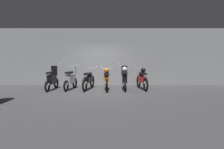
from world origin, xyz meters
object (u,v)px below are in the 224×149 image
object	(u,v)px
motorbike_slot_3	(106,79)
motorbike_slot_4	(124,78)
motorbike_slot_2	(89,80)
motorbike_slot_1	(71,79)
motorbike_slot_5	(142,79)
motorbike_slot_0	(52,79)

from	to	relation	value
motorbike_slot_3	motorbike_slot_4	size ratio (longest dim) A/B	1.16
motorbike_slot_2	motorbike_slot_1	bearing A→B (deg)	-178.25
motorbike_slot_3	motorbike_slot_5	bearing A→B (deg)	6.34
motorbike_slot_4	motorbike_slot_2	bearing A→B (deg)	176.09
motorbike_slot_1	motorbike_slot_3	distance (m)	1.77
motorbike_slot_1	motorbike_slot_4	xyz separation A→B (m)	(2.65, -0.09, 0.04)
motorbike_slot_2	motorbike_slot_5	distance (m)	2.65
motorbike_slot_1	motorbike_slot_2	world-z (taller)	motorbike_slot_1
motorbike_slot_1	motorbike_slot_3	world-z (taller)	motorbike_slot_1
motorbike_slot_0	motorbike_slot_3	xyz separation A→B (m)	(2.65, 0.04, 0.00)
motorbike_slot_2	motorbike_slot_3	xyz separation A→B (m)	(0.88, -0.11, 0.04)
motorbike_slot_4	motorbike_slot_0	bearing A→B (deg)	-179.56
motorbike_slot_0	motorbike_slot_5	bearing A→B (deg)	3.05
motorbike_slot_5	motorbike_slot_1	bearing A→B (deg)	-178.14
motorbike_slot_2	motorbike_slot_3	size ratio (longest dim) A/B	0.99
motorbike_slot_3	motorbike_slot_4	world-z (taller)	motorbike_slot_4
motorbike_slot_3	motorbike_slot_4	bearing A→B (deg)	-0.77
motorbike_slot_4	motorbike_slot_3	bearing A→B (deg)	179.23
motorbike_slot_2	motorbike_slot_4	distance (m)	1.77
motorbike_slot_4	motorbike_slot_1	bearing A→B (deg)	177.98
motorbike_slot_1	motorbike_slot_2	size ratio (longest dim) A/B	0.86
motorbike_slot_1	motorbike_slot_3	bearing A→B (deg)	-2.65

